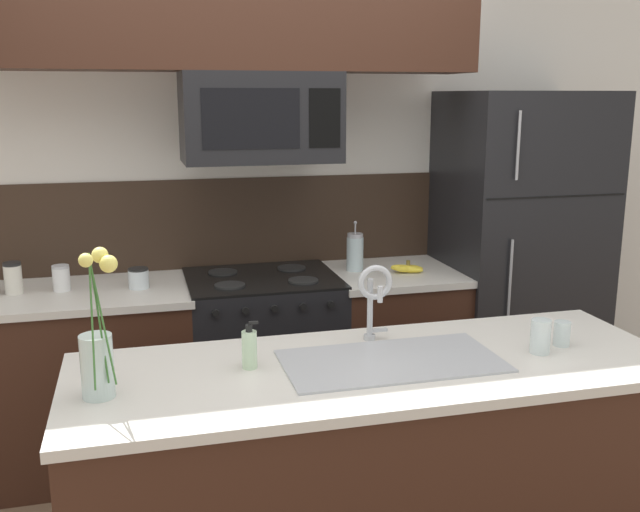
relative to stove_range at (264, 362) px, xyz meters
The scene contains 20 objects.
rear_partition 0.97m from the stove_range, 51.72° to the left, with size 5.20×0.10×2.60m, color silver.
splash_band 0.76m from the stove_range, 90.00° to the left, with size 3.43×0.01×0.48m, color #332319.
back_counter_left 0.88m from the stove_range, behind, with size 1.04×0.65×0.91m.
back_counter_right 0.71m from the stove_range, ahead, with size 0.68×0.65×0.91m.
stove_range is the anchor object (origin of this frame).
microwave 1.25m from the stove_range, 89.84° to the right, with size 0.74×0.40×0.42m.
upper_cabinet_band 1.78m from the stove_range, 164.29° to the right, with size 2.42×0.34×0.60m, color #381E14.
refrigerator 1.51m from the stove_range, ahead, with size 0.81×0.74×1.84m.
storage_jar_medium 1.29m from the stove_range, behind, with size 0.08×0.08×0.15m.
storage_jar_short 1.09m from the stove_range, behind, with size 0.08×0.08×0.12m.
storage_jar_squat 0.78m from the stove_range, behind, with size 0.10×0.10×0.10m.
banana_bunch 0.90m from the stove_range, ahead, with size 0.19×0.12×0.07m.
french_press 0.75m from the stove_range, ahead, with size 0.09×0.09×0.27m.
island_counter 1.26m from the stove_range, 81.67° to the right, with size 2.12×0.76×0.91m.
kitchen_sink 1.33m from the stove_range, 79.39° to the right, with size 0.76×0.40×0.16m.
sink_faucet 1.26m from the stove_range, 77.41° to the right, with size 0.14×0.14×0.31m.
dish_soap_bottle 1.31m from the stove_range, 102.14° to the right, with size 0.06×0.05×0.16m.
drinking_glass 1.60m from the stove_range, 58.92° to the right, with size 0.07×0.07×0.12m.
spare_glass 1.62m from the stove_range, 54.11° to the right, with size 0.06×0.06×0.09m.
flower_vase 1.61m from the stove_range, 119.44° to the right, with size 0.13×0.18×0.48m.
Camera 1 is at (-0.60, -2.56, 1.82)m, focal length 40.00 mm.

